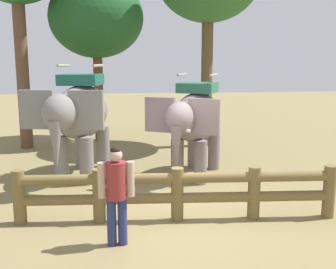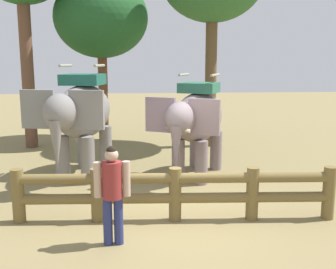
% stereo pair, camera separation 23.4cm
% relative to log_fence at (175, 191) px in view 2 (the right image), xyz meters
% --- Properties ---
extents(ground_plane, '(60.00, 60.00, 0.00)m').
position_rel_log_fence_xyz_m(ground_plane, '(0.00, 0.27, -0.60)').
color(ground_plane, olive).
extents(log_fence, '(6.24, 0.57, 1.05)m').
position_rel_log_fence_xyz_m(log_fence, '(0.00, 0.00, 0.00)').
color(log_fence, brown).
rests_on(log_fence, ground).
extents(elephant_near_left, '(2.17, 3.54, 2.97)m').
position_rel_log_fence_xyz_m(elephant_near_left, '(-2.14, 3.23, 1.07)').
color(elephant_near_left, gray).
rests_on(elephant_near_left, ground).
extents(elephant_center, '(2.47, 3.21, 2.73)m').
position_rel_log_fence_xyz_m(elephant_center, '(0.85, 2.90, 0.93)').
color(elephant_center, slate).
rests_on(elephant_center, ground).
extents(tourist_woman_in_black, '(0.60, 0.34, 1.70)m').
position_rel_log_fence_xyz_m(tourist_woman_in_black, '(-1.15, -0.95, 0.38)').
color(tourist_woman_in_black, navy).
rests_on(tourist_woman_in_black, ground).
extents(tree_far_left, '(3.48, 3.48, 6.09)m').
position_rel_log_fence_xyz_m(tree_far_left, '(-1.93, 8.30, 3.97)').
color(tree_far_left, brown).
rests_on(tree_far_left, ground).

